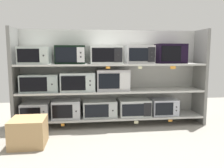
# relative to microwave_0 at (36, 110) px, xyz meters

# --- Properties ---
(ground) EXTENTS (6.99, 6.00, 0.02)m
(ground) POSITION_rel_microwave_0_xyz_m (1.23, -1.00, -0.29)
(ground) COLOR gray
(back_panel) EXTENTS (3.19, 0.04, 1.58)m
(back_panel) POSITION_rel_microwave_0_xyz_m (1.23, 0.25, 0.51)
(back_panel) COLOR #B2B2AD
(back_panel) RESTS_ON ground
(upright_left) EXTENTS (0.05, 0.45, 1.58)m
(upright_left) POSITION_rel_microwave_0_xyz_m (-0.30, 0.00, 0.51)
(upright_left) COLOR slate
(upright_left) RESTS_ON ground
(upright_right) EXTENTS (0.05, 0.45, 1.58)m
(upright_right) POSITION_rel_microwave_0_xyz_m (2.75, 0.00, 0.51)
(upright_right) COLOR slate
(upright_right) RESTS_ON ground
(shelf_0) EXTENTS (2.99, 0.45, 0.03)m
(shelf_0) POSITION_rel_microwave_0_xyz_m (1.23, 0.00, -0.15)
(shelf_0) COLOR beige
(shelf_0) RESTS_ON ground
(microwave_0) EXTENTS (0.42, 0.44, 0.26)m
(microwave_0) POSITION_rel_microwave_0_xyz_m (0.00, 0.00, 0.00)
(microwave_0) COLOR #A1A4A8
(microwave_0) RESTS_ON shelf_0
(microwave_1) EXTENTS (0.44, 0.38, 0.28)m
(microwave_1) POSITION_rel_microwave_0_xyz_m (0.48, -0.00, 0.01)
(microwave_1) COLOR #B2B5BB
(microwave_1) RESTS_ON shelf_0
(microwave_2) EXTENTS (0.55, 0.34, 0.26)m
(microwave_2) POSITION_rel_microwave_0_xyz_m (1.02, -0.00, 0.00)
(microwave_2) COLOR #B6BCBB
(microwave_2) RESTS_ON shelf_0
(microwave_3) EXTENTS (0.51, 0.41, 0.27)m
(microwave_3) POSITION_rel_microwave_0_xyz_m (1.60, 0.00, 0.01)
(microwave_3) COLOR #B5BCB9
(microwave_3) RESTS_ON shelf_0
(microwave_4) EXTENTS (0.43, 0.36, 0.27)m
(microwave_4) POSITION_rel_microwave_0_xyz_m (2.12, -0.00, 0.00)
(microwave_4) COLOR #B0B5C3
(microwave_4) RESTS_ON shelf_0
(price_tag_0) EXTENTS (0.07, 0.00, 0.03)m
(price_tag_0) POSITION_rel_microwave_0_xyz_m (0.03, -0.23, -0.18)
(price_tag_0) COLOR white
(price_tag_1) EXTENTS (0.05, 0.00, 0.04)m
(price_tag_1) POSITION_rel_microwave_0_xyz_m (0.43, -0.23, -0.19)
(price_tag_1) COLOR orange
(price_tag_2) EXTENTS (0.07, 0.00, 0.04)m
(price_tag_2) POSITION_rel_microwave_0_xyz_m (1.59, -0.23, -0.19)
(price_tag_2) COLOR beige
(price_tag_3) EXTENTS (0.07, 0.00, 0.03)m
(price_tag_3) POSITION_rel_microwave_0_xyz_m (2.15, -0.23, -0.18)
(price_tag_3) COLOR orange
(shelf_1) EXTENTS (2.99, 0.45, 0.03)m
(shelf_1) POSITION_rel_microwave_0_xyz_m (1.23, 0.00, 0.29)
(shelf_1) COLOR beige
(microwave_5) EXTENTS (0.58, 0.36, 0.27)m
(microwave_5) POSITION_rel_microwave_0_xyz_m (0.08, -0.00, 0.44)
(microwave_5) COLOR #96A6A4
(microwave_5) RESTS_ON shelf_1
(microwave_6) EXTENTS (0.54, 0.40, 0.30)m
(microwave_6) POSITION_rel_microwave_0_xyz_m (0.67, -0.00, 0.45)
(microwave_6) COLOR #B0BCB9
(microwave_6) RESTS_ON shelf_1
(microwave_7) EXTENTS (0.53, 0.35, 0.34)m
(microwave_7) POSITION_rel_microwave_0_xyz_m (1.24, 0.00, 0.47)
(microwave_7) COLOR #BCBABF
(microwave_7) RESTS_ON shelf_1
(shelf_2) EXTENTS (2.99, 0.45, 0.03)m
(shelf_2) POSITION_rel_microwave_0_xyz_m (1.23, 0.00, 0.73)
(shelf_2) COLOR beige
(microwave_8) EXTENTS (0.46, 0.42, 0.26)m
(microwave_8) POSITION_rel_microwave_0_xyz_m (0.02, -0.00, 0.87)
(microwave_8) COLOR #B1BCB5
(microwave_8) RESTS_ON shelf_2
(microwave_9) EXTENTS (0.46, 0.36, 0.29)m
(microwave_9) POSITION_rel_microwave_0_xyz_m (0.56, -0.00, 0.88)
(microwave_9) COLOR black
(microwave_9) RESTS_ON shelf_2
(microwave_10) EXTENTS (0.50, 0.43, 0.28)m
(microwave_10) POSITION_rel_microwave_0_xyz_m (1.12, -0.00, 0.88)
(microwave_10) COLOR white
(microwave_10) RESTS_ON shelf_2
(microwave_11) EXTENTS (0.44, 0.38, 0.29)m
(microwave_11) POSITION_rel_microwave_0_xyz_m (1.67, -0.00, 0.89)
(microwave_11) COLOR #BBBABB
(microwave_11) RESTS_ON shelf_2
(microwave_12) EXTENTS (0.47, 0.34, 0.32)m
(microwave_12) POSITION_rel_microwave_0_xyz_m (2.21, -0.00, 0.90)
(microwave_12) COLOR black
(microwave_12) RESTS_ON shelf_2
(price_tag_4) EXTENTS (0.07, 0.00, 0.03)m
(price_tag_4) POSITION_rel_microwave_0_xyz_m (1.14, -0.23, 0.69)
(price_tag_4) COLOR orange
(price_tag_5) EXTENTS (0.06, 0.00, 0.04)m
(price_tag_5) POSITION_rel_microwave_0_xyz_m (1.64, -0.23, 0.69)
(price_tag_5) COLOR beige
(price_tag_6) EXTENTS (0.09, 0.00, 0.04)m
(price_tag_6) POSITION_rel_microwave_0_xyz_m (2.17, -0.23, 0.68)
(price_tag_6) COLOR orange
(shipping_carton) EXTENTS (0.43, 0.43, 0.36)m
(shipping_carton) POSITION_rel_microwave_0_xyz_m (0.05, -0.73, -0.10)
(shipping_carton) COLOR tan
(shipping_carton) RESTS_ON ground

